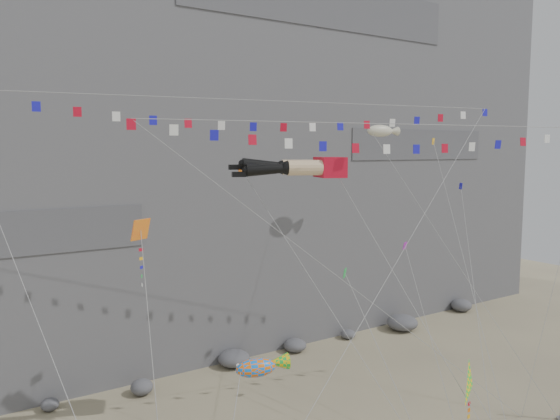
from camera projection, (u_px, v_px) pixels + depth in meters
name	position (u px, v px, depth m)	size (l,w,h in m)	color
cliff	(160.00, 74.00, 54.05)	(80.00, 28.00, 50.00)	slate
talus_boulders	(234.00, 359.00, 44.19)	(60.00, 3.00, 1.20)	#5B5B60
legs_kite	(300.00, 168.00, 31.99)	(7.63, 16.76, 21.60)	red
flag_banner_upper	(268.00, 101.00, 34.79)	(35.03, 17.00, 27.71)	red
flag_banner_lower	(403.00, 124.00, 32.20)	(30.54, 6.70, 21.37)	red
harlequin_kite	(141.00, 231.00, 23.51)	(1.93, 5.90, 15.11)	red
fish_windsock	(256.00, 368.00, 25.52)	(7.33, 6.46, 10.64)	orange
delta_kite	(470.00, 385.00, 26.71)	(2.48, 5.65, 8.11)	yellow
blimp_windsock	(380.00, 132.00, 44.37)	(3.98, 15.84, 24.27)	beige
small_kite_a	(244.00, 174.00, 32.73)	(4.92, 14.51, 21.79)	orange
small_kite_b	(406.00, 249.00, 35.62)	(4.38, 9.42, 14.72)	purple
small_kite_c	(347.00, 277.00, 28.26)	(1.39, 8.34, 13.48)	green
small_kite_d	(435.00, 149.00, 38.75)	(7.70, 13.53, 23.31)	#F4AA14
small_kite_e	(461.00, 192.00, 38.48)	(8.81, 10.29, 19.55)	#1915BC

